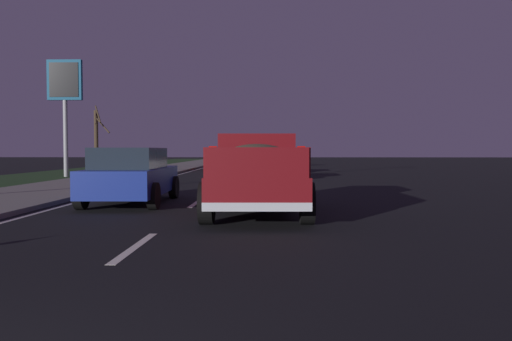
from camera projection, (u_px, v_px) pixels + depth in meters
name	position (u px, v px, depth m)	size (l,w,h in m)	color
ground	(234.00, 175.00, 29.15)	(144.00, 144.00, 0.00)	black
sidewalk_shoulder	(138.00, 174.00, 29.30)	(108.00, 4.00, 0.12)	slate
grass_verge	(54.00, 175.00, 29.44)	(108.00, 6.00, 0.01)	#1E3819
lane_markings	(196.00, 174.00, 31.14)	(108.00, 3.54, 0.01)	silver
pickup_truck	(257.00, 171.00, 11.74)	(5.47, 2.38, 1.87)	maroon
sedan_green	(266.00, 161.00, 31.78)	(4.45, 2.10, 1.54)	#14592D
sedan_blue	(132.00, 175.00, 13.74)	(4.44, 2.09, 1.54)	navy
sedan_red	(221.00, 159.00, 37.11)	(4.43, 2.07, 1.54)	maroon
sedan_silver	(261.00, 164.00, 25.08)	(4.44, 2.09, 1.54)	#B2B5BA
gas_price_sign	(65.00, 90.00, 27.32)	(0.27, 1.90, 6.42)	#99999E
bare_tree_far	(97.00, 138.00, 34.54)	(1.17, 1.31, 4.57)	#423323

